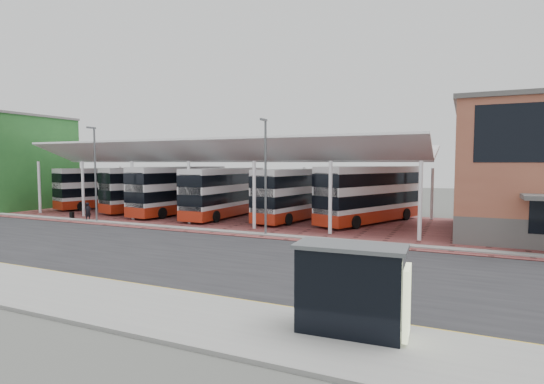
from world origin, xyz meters
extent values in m
plane|color=#464843|center=(0.00, 0.00, 0.00)|extent=(140.00, 140.00, 0.00)
cube|color=black|center=(0.00, -1.00, 0.01)|extent=(120.00, 14.00, 0.02)
cube|color=brown|center=(2.00, 13.00, 0.03)|extent=(72.00, 16.00, 0.06)
cube|color=gray|center=(0.00, -9.00, 0.07)|extent=(120.00, 4.00, 0.14)
cube|color=gray|center=(0.00, 6.20, 0.07)|extent=(120.00, 0.80, 0.14)
cube|color=gold|center=(0.00, -7.00, 0.03)|extent=(120.00, 0.12, 0.01)
cube|color=gold|center=(0.00, -6.70, 0.03)|extent=(120.00, 0.12, 0.01)
cylinder|color=white|center=(-24.00, 8.50, 2.60)|extent=(0.26, 0.26, 5.20)
cylinder|color=white|center=(-24.00, 19.50, 2.30)|extent=(0.26, 0.26, 4.60)
cylinder|color=white|center=(-18.00, 8.50, 2.60)|extent=(0.26, 0.26, 5.20)
cylinder|color=white|center=(-18.00, 19.50, 2.30)|extent=(0.26, 0.26, 4.60)
cylinder|color=white|center=(-12.00, 8.50, 2.60)|extent=(0.26, 0.26, 5.20)
cylinder|color=white|center=(-12.00, 19.50, 2.30)|extent=(0.26, 0.26, 4.60)
cylinder|color=white|center=(-6.00, 8.50, 2.60)|extent=(0.26, 0.26, 5.20)
cylinder|color=white|center=(-6.00, 19.50, 2.30)|extent=(0.26, 0.26, 4.60)
cylinder|color=white|center=(0.00, 8.50, 2.60)|extent=(0.26, 0.26, 5.20)
cylinder|color=white|center=(0.00, 19.50, 2.30)|extent=(0.26, 0.26, 4.60)
cylinder|color=white|center=(6.00, 8.50, 2.60)|extent=(0.26, 0.26, 5.20)
cylinder|color=white|center=(6.00, 19.50, 2.30)|extent=(0.26, 0.26, 4.60)
cylinder|color=white|center=(12.00, 8.50, 2.60)|extent=(0.26, 0.26, 5.20)
cylinder|color=white|center=(12.00, 19.50, 2.30)|extent=(0.26, 0.26, 4.60)
cube|color=silver|center=(-6.00, 10.70, 6.10)|extent=(37.00, 4.95, 1.95)
cube|color=silver|center=(-6.00, 16.30, 5.90)|extent=(37.00, 7.12, 1.43)
cube|color=#255D25|center=(-30.00, 11.00, 5.00)|extent=(6.20, 10.00, 10.00)
cube|color=#575553|center=(-30.00, 11.00, 10.10)|extent=(6.40, 10.20, 0.25)
cylinder|color=#575B5F|center=(-14.00, 6.30, 4.00)|extent=(0.16, 0.16, 8.00)
cube|color=#575B5F|center=(-14.00, 6.00, 8.00)|extent=(0.15, 0.90, 0.15)
cylinder|color=#575B5F|center=(2.00, 6.30, 4.00)|extent=(0.16, 0.16, 8.00)
cube|color=#575B5F|center=(2.00, 6.00, 8.00)|extent=(0.15, 0.90, 0.15)
cube|color=silver|center=(-21.95, 15.22, 2.39)|extent=(5.44, 10.90, 4.17)
cube|color=#A72610|center=(-21.95, 15.22, 0.69)|extent=(5.49, 10.95, 0.87)
cube|color=black|center=(-21.95, 15.22, 1.95)|extent=(5.49, 10.95, 0.92)
cube|color=black|center=(-21.95, 15.22, 3.50)|extent=(5.49, 10.95, 0.92)
cube|color=black|center=(-23.50, 10.17, 2.29)|extent=(2.11, 0.73, 3.49)
cylinder|color=black|center=(-24.11, 12.31, 0.54)|extent=(0.54, 1.01, 0.97)
cylinder|color=black|center=(-21.80, 11.60, 0.54)|extent=(0.54, 1.01, 0.97)
cylinder|color=black|center=(-22.11, 18.83, 0.54)|extent=(0.54, 1.01, 0.97)
cylinder|color=black|center=(-19.80, 18.12, 0.54)|extent=(0.54, 1.01, 0.97)
cube|color=silver|center=(-14.82, 14.79, 2.44)|extent=(5.70, 11.15, 4.27)
cube|color=#A72610|center=(-14.82, 14.79, 0.71)|extent=(5.75, 11.20, 0.89)
cube|color=black|center=(-14.82, 14.79, 2.00)|extent=(5.75, 11.20, 0.94)
cube|color=black|center=(-14.82, 14.79, 3.58)|extent=(5.75, 11.20, 0.94)
cube|color=black|center=(-16.47, 9.64, 2.34)|extent=(2.16, 0.78, 3.57)
cylinder|color=black|center=(-17.07, 11.85, 0.56)|extent=(0.57, 1.03, 0.99)
cylinder|color=black|center=(-14.71, 11.09, 0.56)|extent=(0.57, 1.03, 0.99)
cylinder|color=black|center=(-14.93, 18.50, 0.56)|extent=(0.57, 1.03, 0.99)
cylinder|color=black|center=(-12.57, 17.74, 0.56)|extent=(0.57, 1.03, 0.99)
cube|color=silver|center=(-10.86, 13.71, 2.50)|extent=(3.85, 11.41, 4.37)
cube|color=#A72610|center=(-10.86, 13.71, 0.72)|extent=(3.90, 11.46, 0.92)
cube|color=black|center=(-10.86, 13.71, 2.04)|extent=(3.90, 11.46, 0.97)
cube|color=black|center=(-10.86, 13.71, 3.67)|extent=(3.90, 11.46, 0.97)
cube|color=black|center=(-11.52, 8.21, 2.40)|extent=(2.28, 0.37, 3.66)
cylinder|color=black|center=(-12.55, 10.31, 0.57)|extent=(0.40, 1.04, 1.02)
cylinder|color=black|center=(-10.03, 10.00, 0.57)|extent=(0.40, 1.04, 1.02)
cylinder|color=black|center=(-11.70, 17.41, 0.57)|extent=(0.40, 1.04, 1.02)
cylinder|color=black|center=(-9.18, 17.11, 0.57)|extent=(0.40, 1.04, 1.02)
cube|color=silver|center=(-5.59, 13.56, 2.44)|extent=(2.67, 10.94, 4.26)
cube|color=#A72610|center=(-5.59, 13.56, 0.70)|extent=(2.71, 10.98, 0.89)
cube|color=black|center=(-5.59, 13.56, 1.99)|extent=(2.71, 10.98, 0.94)
cube|color=black|center=(-5.59, 13.56, 3.58)|extent=(2.71, 10.98, 0.94)
cube|color=black|center=(-5.69, 8.16, 2.34)|extent=(2.23, 0.14, 3.56)
cylinder|color=black|center=(-6.90, 10.10, 0.56)|extent=(0.30, 1.00, 0.99)
cylinder|color=black|center=(-4.42, 10.05, 0.56)|extent=(0.30, 1.00, 0.99)
cylinder|color=black|center=(-6.77, 17.07, 0.56)|extent=(0.30, 1.00, 0.99)
cylinder|color=black|center=(-4.29, 17.02, 0.56)|extent=(0.30, 1.00, 0.99)
cube|color=silver|center=(1.19, 14.62, 2.41)|extent=(4.34, 11.06, 4.22)
cube|color=#A72610|center=(1.19, 14.62, 0.70)|extent=(4.38, 11.10, 0.88)
cube|color=black|center=(1.19, 14.62, 1.97)|extent=(4.38, 11.10, 0.93)
cube|color=black|center=(1.19, 14.62, 3.54)|extent=(4.38, 11.10, 0.93)
cube|color=black|center=(0.23, 9.36, 2.32)|extent=(2.19, 0.49, 3.53)
cylinder|color=black|center=(-0.64, 11.44, 0.55)|extent=(0.45, 1.01, 0.98)
cylinder|color=black|center=(1.78, 11.01, 0.55)|extent=(0.45, 1.01, 0.98)
cylinder|color=black|center=(0.59, 18.24, 0.55)|extent=(0.45, 1.01, 0.98)
cylinder|color=black|center=(3.01, 17.80, 0.55)|extent=(0.45, 1.01, 0.98)
cube|color=silver|center=(7.37, 15.29, 2.55)|extent=(6.84, 11.50, 4.46)
cube|color=#A72610|center=(7.37, 15.29, 0.73)|extent=(6.90, 11.56, 0.93)
cube|color=black|center=(7.37, 15.29, 2.08)|extent=(6.90, 11.56, 0.98)
cube|color=black|center=(7.37, 15.29, 3.74)|extent=(6.90, 11.56, 0.98)
cube|color=black|center=(5.16, 10.09, 2.44)|extent=(2.19, 1.01, 3.73)
cylinder|color=black|center=(4.75, 12.44, 0.58)|extent=(0.67, 1.07, 1.04)
cylinder|color=black|center=(7.13, 11.43, 0.58)|extent=(0.67, 1.07, 1.04)
cylinder|color=black|center=(7.60, 19.15, 0.58)|extent=(0.67, 1.07, 1.04)
cylinder|color=black|center=(9.98, 18.14, 0.58)|extent=(0.67, 1.07, 1.04)
imported|color=black|center=(-15.12, 6.43, 0.85)|extent=(0.45, 0.62, 1.57)
cube|color=black|center=(-17.69, 6.91, 0.36)|extent=(0.35, 0.25, 0.60)
cube|color=black|center=(11.64, -8.86, 1.38)|extent=(2.98, 0.27, 2.48)
cube|color=#575B5F|center=(11.61, -8.27, 2.67)|extent=(3.25, 1.65, 0.12)
cylinder|color=#575B5F|center=(10.20, -7.74, 1.38)|extent=(0.10, 0.10, 2.48)
cylinder|color=#575B5F|center=(12.97, -7.60, 1.38)|extent=(0.10, 0.10, 2.48)
cube|color=beige|center=(13.20, -8.19, 1.23)|extent=(0.20, 1.10, 1.99)
camera|label=1|loc=(14.57, -20.23, 5.10)|focal=28.00mm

